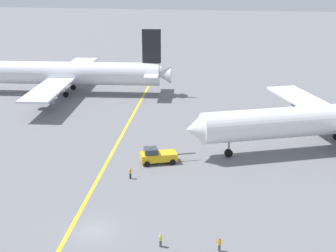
# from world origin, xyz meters

# --- Properties ---
(ground_plane) EXTENTS (600.00, 600.00, 0.00)m
(ground_plane) POSITION_xyz_m (0.00, 0.00, 0.00)
(ground_plane) COLOR slate
(taxiway_stripe) EXTENTS (9.05, 119.73, 0.01)m
(taxiway_stripe) POSITION_xyz_m (-3.70, 10.00, 0.00)
(taxiway_stripe) COLOR yellow
(taxiway_stripe) RESTS_ON ground
(airliner_at_gate_left) EXTENTS (56.78, 46.90, 15.71)m
(airliner_at_gate_left) POSITION_xyz_m (-28.56, 58.62, 4.99)
(airliner_at_gate_left) COLOR silver
(airliner_at_gate_left) RESTS_ON ground
(airliner_being_pushed) EXTENTS (49.01, 48.61, 15.85)m
(airliner_being_pushed) POSITION_xyz_m (31.96, 32.00, 5.07)
(airliner_being_pushed) COLOR white
(airliner_being_pushed) RESTS_ON ground
(pushback_tug) EXTENTS (8.73, 4.35, 2.84)m
(pushback_tug) POSITION_xyz_m (3.53, 20.76, 1.20)
(pushback_tug) COLOR gold
(pushback_tug) RESTS_ON ground
(ground_crew_marshaller_foreground) EXTENTS (0.39, 0.44, 1.59)m
(ground_crew_marshaller_foreground) POSITION_xyz_m (8.15, -1.99, 0.83)
(ground_crew_marshaller_foreground) COLOR #4C4C51
(ground_crew_marshaller_foreground) RESTS_ON ground
(ground_crew_ramp_agent_by_cones) EXTENTS (0.50, 0.36, 1.55)m
(ground_crew_ramp_agent_by_cones) POSITION_xyz_m (14.58, -1.77, 0.80)
(ground_crew_ramp_agent_by_cones) COLOR #4C4C51
(ground_crew_ramp_agent_by_cones) RESTS_ON ground
(ground_crew_wing_walker_right) EXTENTS (0.36, 0.50, 1.68)m
(ground_crew_wing_walker_right) POSITION_xyz_m (0.71, 14.37, 0.88)
(ground_crew_wing_walker_right) COLOR black
(ground_crew_wing_walker_right) RESTS_ON ground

